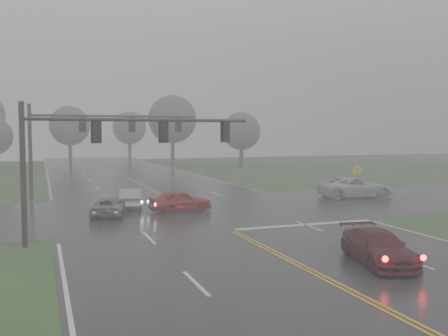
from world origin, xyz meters
name	(u,v)px	position (x,y,z in m)	size (l,w,h in m)	color
ground	(425,330)	(0.00, 0.00, 0.00)	(180.00, 180.00, 0.00)	#263F1B
main_road	(199,214)	(0.00, 20.00, 0.00)	(18.00, 160.00, 0.02)	black
cross_street	(191,210)	(0.00, 22.00, 0.00)	(120.00, 14.00, 0.02)	black
stop_bar	(305,225)	(4.50, 14.40, 0.00)	(8.50, 0.50, 0.01)	silver
sedan_maroon	(378,264)	(3.07, 6.02, 0.00)	(1.84, 4.54, 1.32)	#3D0B0F
sedan_red	(180,212)	(-0.86, 21.49, 0.00)	(1.66, 4.13, 1.41)	maroon
sedan_silver	(131,208)	(-3.68, 24.12, 0.00)	(1.46, 4.19, 1.38)	#96989D
car_grey	(109,216)	(-5.51, 21.44, 0.00)	(1.94, 4.20, 1.17)	slate
pickup_white	(356,198)	(14.29, 23.58, 0.00)	(2.75, 5.97, 1.66)	silver
signal_gantry_near	(98,145)	(-6.87, 14.03, 4.62)	(11.01, 0.29, 6.62)	black
signal_gantry_far	(85,133)	(-6.14, 30.68, 5.23)	(13.19, 0.38, 7.44)	black
sign_diamond_east	(357,175)	(14.79, 24.19, 1.78)	(1.10, 0.11, 2.65)	black
tree_ne_a	(172,119)	(10.28, 67.31, 7.40)	(7.66, 7.66, 11.25)	#2E251E
tree_n_mid	(70,126)	(-4.86, 77.14, 6.41)	(6.63, 6.63, 9.74)	#2E251E
tree_e_near	(241,131)	(18.73, 58.94, 5.47)	(5.67, 5.67, 8.33)	#2E251E
tree_n_far	(129,128)	(6.75, 87.20, 6.19)	(6.42, 6.42, 9.42)	#2E251E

